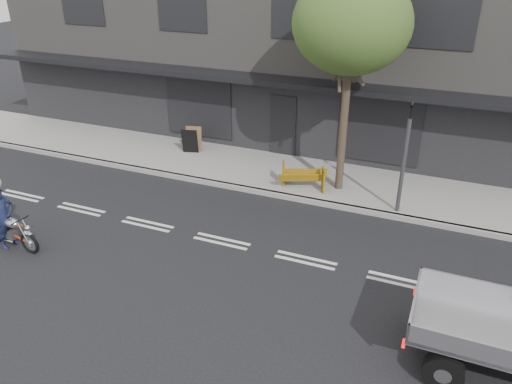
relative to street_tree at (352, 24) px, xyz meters
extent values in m
plane|color=black|center=(-2.20, -4.20, -5.28)|extent=(80.00, 80.00, 0.00)
cube|color=gray|center=(-2.20, 0.50, -5.20)|extent=(32.00, 3.20, 0.15)
cube|color=gray|center=(-2.20, -1.10, -5.20)|extent=(32.00, 0.20, 0.15)
cube|color=slate|center=(-2.20, 7.10, -1.28)|extent=(26.00, 10.00, 8.00)
cylinder|color=#382B21|center=(0.00, 0.00, -3.28)|extent=(0.24, 0.24, 4.00)
ellipsoid|color=#375A22|center=(0.00, 0.00, 0.02)|extent=(3.40, 3.40, 2.89)
cylinder|color=#2D2D30|center=(2.00, -0.85, -3.78)|extent=(0.12, 0.12, 3.00)
imported|color=black|center=(2.00, -0.85, -2.03)|extent=(0.08, 0.10, 0.50)
torus|color=black|center=(-6.59, -6.62, -4.98)|extent=(0.62, 0.14, 0.62)
cube|color=#2D2D30|center=(-7.28, -6.57, -4.89)|extent=(0.33, 0.24, 0.25)
ellipsoid|color=silver|center=(-7.13, -6.58, -4.51)|extent=(0.52, 0.32, 0.25)
cube|color=black|center=(-7.57, -6.55, -4.53)|extent=(0.51, 0.25, 0.08)
cylinder|color=black|center=(-6.76, -6.61, -4.34)|extent=(0.08, 0.55, 0.04)
imported|color=#151B3A|center=(-7.38, -6.57, -4.41)|extent=(0.46, 0.66, 1.73)
cylinder|color=black|center=(3.71, -7.16, -4.91)|extent=(0.74, 0.28, 0.74)
cylinder|color=black|center=(3.73, -5.51, -4.91)|extent=(0.74, 0.28, 0.74)
cube|color=#B1B0B5|center=(4.45, -6.34, -4.38)|extent=(2.93, 1.92, 0.10)
camera|label=1|loc=(3.11, -14.59, 2.02)|focal=35.00mm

